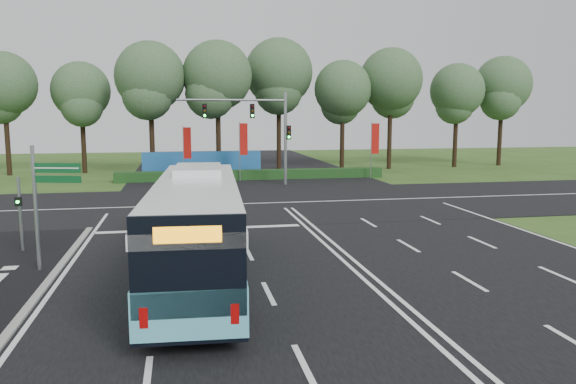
# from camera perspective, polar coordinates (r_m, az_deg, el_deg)

# --- Properties ---
(ground) EXTENTS (120.00, 120.00, 0.00)m
(ground) POSITION_cam_1_polar(r_m,az_deg,el_deg) (22.64, 4.35, -5.94)
(ground) COLOR #304F1A
(ground) RESTS_ON ground
(road_main) EXTENTS (20.00, 120.00, 0.04)m
(road_main) POSITION_cam_1_polar(r_m,az_deg,el_deg) (22.63, 4.35, -5.89)
(road_main) COLOR black
(road_main) RESTS_ON ground
(road_cross) EXTENTS (120.00, 14.00, 0.05)m
(road_cross) POSITION_cam_1_polar(r_m,az_deg,el_deg) (34.13, -0.93, -1.12)
(road_cross) COLOR black
(road_cross) RESTS_ON ground
(kerb_strip) EXTENTS (0.25, 18.00, 0.12)m
(kerb_strip) POSITION_cam_1_polar(r_m,az_deg,el_deg) (19.45, -23.43, -8.75)
(kerb_strip) COLOR gray
(kerb_strip) RESTS_ON ground
(city_bus) EXTENTS (3.29, 12.47, 3.54)m
(city_bus) POSITION_cam_1_polar(r_m,az_deg,el_deg) (18.35, -9.22, -3.62)
(city_bus) COLOR #5ABDD1
(city_bus) RESTS_ON ground
(pedestrian_signal) EXTENTS (0.25, 0.40, 3.00)m
(pedestrian_signal) POSITION_cam_1_polar(r_m,az_deg,el_deg) (24.29, -25.58, -1.81)
(pedestrian_signal) COLOR gray
(pedestrian_signal) RESTS_ON ground
(street_sign) EXTENTS (1.66, 0.52, 4.38)m
(street_sign) POSITION_cam_1_polar(r_m,az_deg,el_deg) (20.80, -23.47, -0.16)
(street_sign) COLOR gray
(street_sign) RESTS_ON ground
(banner_flag_left) EXTENTS (0.62, 0.29, 4.48)m
(banner_flag_left) POSITION_cam_1_polar(r_m,az_deg,el_deg) (43.65, -10.29, 4.58)
(banner_flag_left) COLOR gray
(banner_flag_left) RESTS_ON ground
(banner_flag_mid) EXTENTS (0.70, 0.16, 4.75)m
(banner_flag_mid) POSITION_cam_1_polar(r_m,az_deg,el_deg) (45.20, -4.64, 5.00)
(banner_flag_mid) COLOR gray
(banner_flag_mid) RESTS_ON ground
(banner_flag_right) EXTENTS (0.70, 0.12, 4.71)m
(banner_flag_right) POSITION_cam_1_polar(r_m,az_deg,el_deg) (47.24, 8.74, 5.04)
(banner_flag_right) COLOR gray
(banner_flag_right) RESTS_ON ground
(traffic_light_gantry) EXTENTS (8.41, 0.28, 7.00)m
(traffic_light_gantry) POSITION_cam_1_polar(r_m,az_deg,el_deg) (42.13, -2.68, 6.95)
(traffic_light_gantry) COLOR gray
(traffic_light_gantry) RESTS_ON ground
(hedge) EXTENTS (22.00, 1.20, 0.80)m
(hedge) POSITION_cam_1_polar(r_m,az_deg,el_deg) (46.33, -3.61, 1.75)
(hedge) COLOR #143413
(hedge) RESTS_ON ground
(blue_hoarding) EXTENTS (10.00, 0.30, 2.20)m
(blue_hoarding) POSITION_cam_1_polar(r_m,az_deg,el_deg) (48.42, -8.70, 2.78)
(blue_hoarding) COLOR #1D5A9F
(blue_hoarding) RESTS_ON ground
(eucalyptus_row) EXTENTS (53.41, 9.88, 12.56)m
(eucalyptus_row) POSITION_cam_1_polar(r_m,az_deg,el_deg) (53.31, -0.63, 11.15)
(eucalyptus_row) COLOR black
(eucalyptus_row) RESTS_ON ground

